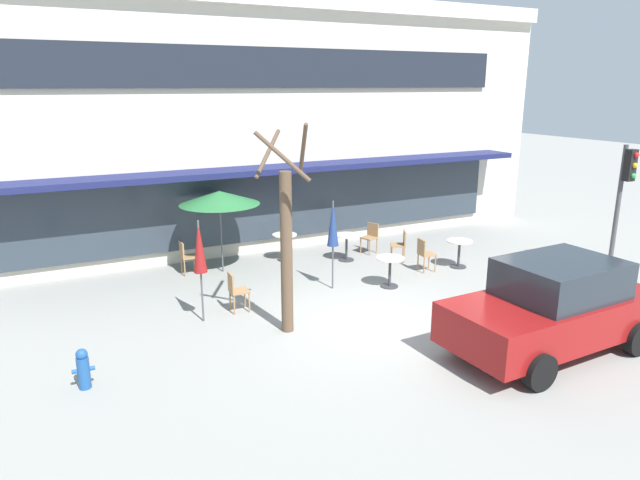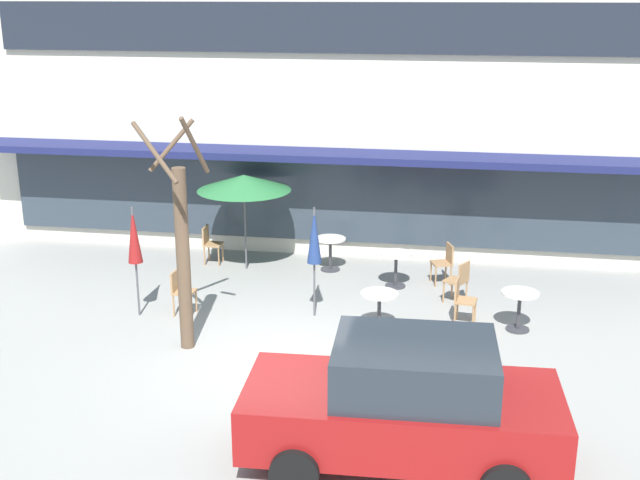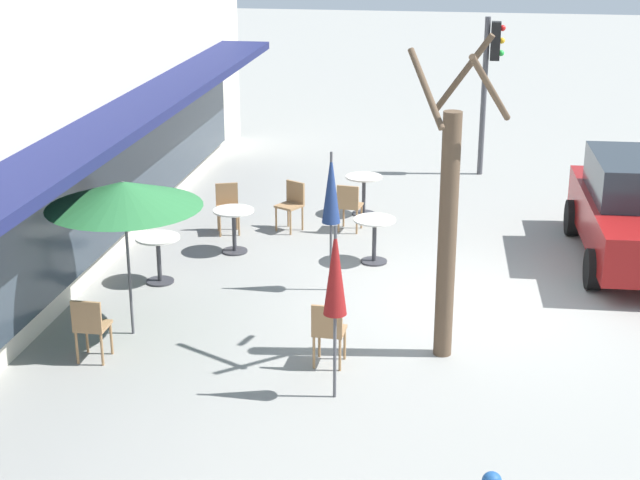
{
  "view_description": "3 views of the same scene",
  "coord_description": "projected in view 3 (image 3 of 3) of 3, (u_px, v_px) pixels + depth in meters",
  "views": [
    {
      "loc": [
        -6.06,
        -9.47,
        4.86
      ],
      "look_at": [
        0.04,
        2.63,
        1.16
      ],
      "focal_mm": 32.0,
      "sensor_mm": 36.0,
      "label": 1
    },
    {
      "loc": [
        2.72,
        -12.14,
        6.11
      ],
      "look_at": [
        0.13,
        3.22,
        1.25
      ],
      "focal_mm": 45.0,
      "sensor_mm": 36.0,
      "label": 2
    },
    {
      "loc": [
        -13.73,
        0.19,
        5.74
      ],
      "look_at": [
        -0.76,
        2.26,
        1.14
      ],
      "focal_mm": 55.0,
      "sensor_mm": 36.0,
      "label": 3
    }
  ],
  "objects": [
    {
      "name": "patio_umbrella_cream_folded",
      "position": [
        331.0,
        189.0,
        14.63
      ],
      "size": [
        0.28,
        0.28,
        2.2
      ],
      "color": "#4C4C51",
      "rests_on": "ground"
    },
    {
      "name": "patio_umbrella_corner_open",
      "position": [
        124.0,
        194.0,
        12.98
      ],
      "size": [
        2.1,
        2.1,
        2.2
      ],
      "color": "#4C4C51",
      "rests_on": "ground"
    },
    {
      "name": "cafe_chair_2",
      "position": [
        90.0,
        324.0,
        12.66
      ],
      "size": [
        0.4,
        0.4,
        0.89
      ],
      "color": "#9E754C",
      "rests_on": "ground"
    },
    {
      "name": "cafe_chair_0",
      "position": [
        228.0,
        204.0,
        17.64
      ],
      "size": [
        0.51,
        0.51,
        0.89
      ],
      "color": "#9E754C",
      "rests_on": "ground"
    },
    {
      "name": "cafe_table_mid_patio",
      "position": [
        158.0,
        251.0,
        15.3
      ],
      "size": [
        0.7,
        0.7,
        0.76
      ],
      "color": "#333338",
      "rests_on": "ground"
    },
    {
      "name": "cafe_chair_4",
      "position": [
        328.0,
        329.0,
        12.52
      ],
      "size": [
        0.42,
        0.42,
        0.89
      ],
      "color": "#9E754C",
      "rests_on": "ground"
    },
    {
      "name": "cafe_chair_3",
      "position": [
        349.0,
        204.0,
        17.65
      ],
      "size": [
        0.45,
        0.45,
        0.89
      ],
      "color": "#9E754C",
      "rests_on": "ground"
    },
    {
      "name": "ground_plane",
      "position": [
        476.0,
        303.0,
        14.66
      ],
      "size": [
        80.0,
        80.0,
        0.0
      ],
      "primitive_type": "plane",
      "color": "gray"
    },
    {
      "name": "cafe_table_near_wall",
      "position": [
        234.0,
        223.0,
        16.62
      ],
      "size": [
        0.7,
        0.7,
        0.76
      ],
      "color": "#333338",
      "rests_on": "ground"
    },
    {
      "name": "patio_umbrella_green_folded",
      "position": [
        335.0,
        272.0,
        11.38
      ],
      "size": [
        0.28,
        0.28,
        2.2
      ],
      "color": "#4C4C51",
      "rests_on": "ground"
    },
    {
      "name": "traffic_light_pole",
      "position": [
        490.0,
        70.0,
        20.77
      ],
      "size": [
        0.26,
        0.44,
        3.4
      ],
      "color": "#47474C",
      "rests_on": "ground"
    },
    {
      "name": "cafe_chair_1",
      "position": [
        292.0,
        202.0,
        17.76
      ],
      "size": [
        0.54,
        0.54,
        0.89
      ],
      "color": "#9E754C",
      "rests_on": "ground"
    },
    {
      "name": "street_tree",
      "position": [
        449.0,
        221.0,
        12.43
      ],
      "size": [
        1.18,
        1.31,
        4.2
      ],
      "color": "brown",
      "rests_on": "ground"
    },
    {
      "name": "cafe_table_streetside",
      "position": [
        364.0,
        188.0,
        18.62
      ],
      "size": [
        0.7,
        0.7,
        0.76
      ],
      "color": "#333338",
      "rests_on": "ground"
    },
    {
      "name": "cafe_table_by_tree",
      "position": [
        374.0,
        233.0,
        16.15
      ],
      "size": [
        0.7,
        0.7,
        0.76
      ],
      "color": "#333338",
      "rests_on": "ground"
    }
  ]
}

